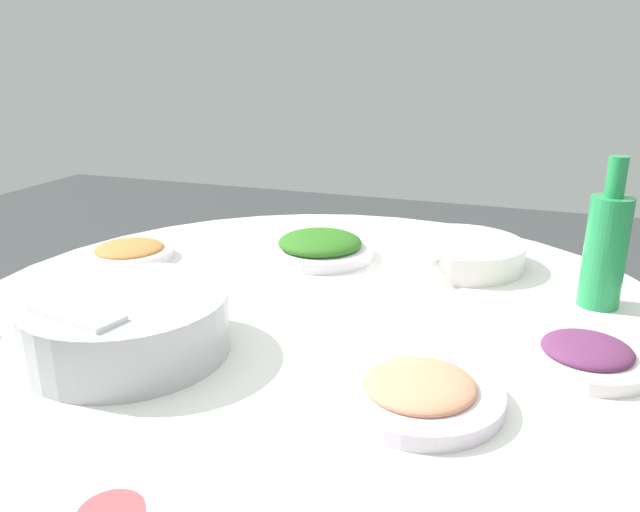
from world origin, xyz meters
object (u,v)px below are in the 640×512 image
object	(u,v)px
soup_bowl	(460,254)
dish_greens	(320,247)
round_dining_table	(318,351)
dish_eggplant	(586,355)
dish_shrimp	(419,391)
green_bottle	(606,248)
dish_tofu_braise	(130,252)
rice_bowl	(127,323)

from	to	relation	value
soup_bowl	dish_greens	distance (m)	0.32
round_dining_table	dish_eggplant	world-z (taller)	dish_eggplant
dish_shrimp	green_bottle	size ratio (longest dim) A/B	0.81
round_dining_table	dish_greens	xyz separation A→B (m)	(0.27, 0.09, 0.12)
dish_tofu_braise	dish_shrimp	bearing A→B (deg)	-117.38
dish_greens	dish_tofu_braise	distance (m)	0.44
dish_tofu_braise	green_bottle	size ratio (longest dim) A/B	0.69
rice_bowl	dish_shrimp	world-z (taller)	rice_bowl
dish_tofu_braise	dish_shrimp	world-z (taller)	dish_shrimp
round_dining_table	dish_eggplant	xyz separation A→B (m)	(-0.08, -0.46, 0.11)
dish_greens	round_dining_table	bearing A→B (deg)	-161.18
dish_greens	rice_bowl	bearing A→B (deg)	166.76
dish_tofu_braise	soup_bowl	bearing A→B (deg)	-73.85
dish_eggplant	green_bottle	size ratio (longest dim) A/B	0.70
rice_bowl	green_bottle	world-z (taller)	green_bottle
soup_bowl	dish_eggplant	world-z (taller)	soup_bowl
round_dining_table	dish_shrimp	distance (m)	0.38
soup_bowl	dish_eggplant	bearing A→B (deg)	-148.86
soup_bowl	green_bottle	size ratio (longest dim) A/B	1.08
rice_bowl	green_bottle	size ratio (longest dim) A/B	1.13
rice_bowl	dish_tofu_braise	xyz separation A→B (m)	(0.39, 0.28, -0.03)
rice_bowl	dish_greens	size ratio (longest dim) A/B	1.30
round_dining_table	dish_greens	distance (m)	0.31
dish_greens	dish_shrimp	bearing A→B (deg)	-148.24
green_bottle	soup_bowl	bearing A→B (deg)	62.73
dish_eggplant	green_bottle	xyz separation A→B (m)	(0.26, -0.03, 0.10)
rice_bowl	soup_bowl	xyz separation A→B (m)	(0.60, -0.44, -0.02)
soup_bowl	dish_greens	bearing A→B (deg)	99.48
rice_bowl	soup_bowl	world-z (taller)	rice_bowl
round_dining_table	rice_bowl	distance (m)	0.38
dish_eggplant	dish_shrimp	world-z (taller)	dish_shrimp
dish_greens	green_bottle	xyz separation A→B (m)	(-0.09, -0.59, 0.09)
dish_eggplant	green_bottle	world-z (taller)	green_bottle
round_dining_table	dish_greens	size ratio (longest dim) A/B	5.57
rice_bowl	dish_shrimp	distance (m)	0.46
soup_bowl	rice_bowl	bearing A→B (deg)	143.66
rice_bowl	dish_shrimp	size ratio (longest dim) A/B	1.40
soup_bowl	round_dining_table	bearing A→B (deg)	145.92
soup_bowl	dish_shrimp	size ratio (longest dim) A/B	1.33
rice_bowl	soup_bowl	size ratio (longest dim) A/B	1.05
dish_tofu_braise	green_bottle	world-z (taller)	green_bottle
dish_shrimp	round_dining_table	bearing A→B (deg)	41.95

